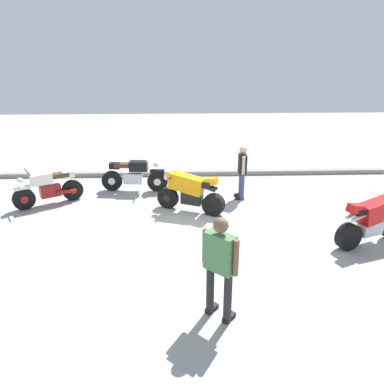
{
  "coord_description": "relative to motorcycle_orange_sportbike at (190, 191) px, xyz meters",
  "views": [
    {
      "loc": [
        -0.54,
        -8.14,
        4.0
      ],
      "look_at": [
        -0.18,
        0.75,
        0.75
      ],
      "focal_mm": 34.59,
      "sensor_mm": 36.0,
      "label": 1
    }
  ],
  "objects": [
    {
      "name": "ground_plane",
      "position": [
        0.22,
        -1.26,
        -0.59
      ],
      "size": [
        40.0,
        40.0,
        0.0
      ],
      "primitive_type": "plane",
      "color": "#9E9E99"
    },
    {
      "name": "curb_edge",
      "position": [
        0.22,
        3.34,
        -0.52
      ],
      "size": [
        14.0,
        0.3,
        0.15
      ],
      "primitive_type": "cube",
      "color": "gray",
      "rests_on": "ground"
    },
    {
      "name": "motorcycle_orange_sportbike",
      "position": [
        0.0,
        0.0,
        0.0
      ],
      "size": [
        1.85,
        1.04,
        1.14
      ],
      "rotation": [
        0.0,
        0.0,
        2.71
      ],
      "color": "black",
      "rests_on": "ground"
    },
    {
      "name": "motorcycle_red_sportbike",
      "position": [
        4.05,
        -2.01,
        0.0
      ],
      "size": [
        1.88,
        0.97,
        1.14
      ],
      "rotation": [
        0.0,
        0.0,
        0.38
      ],
      "color": "black",
      "rests_on": "ground"
    },
    {
      "name": "motorcycle_black_cruiser",
      "position": [
        -1.69,
        1.74,
        -0.07
      ],
      "size": [
        2.09,
        0.7,
        1.09
      ],
      "rotation": [
        0.0,
        0.0,
        6.19
      ],
      "color": "black",
      "rests_on": "ground"
    },
    {
      "name": "motorcycle_cream_vintage",
      "position": [
        -4.01,
        0.69,
        -0.11
      ],
      "size": [
        1.75,
        1.15,
        1.07
      ],
      "rotation": [
        0.0,
        0.0,
        3.69
      ],
      "color": "black",
      "rests_on": "ground"
    },
    {
      "name": "person_in_green_shirt",
      "position": [
        0.31,
        -4.43,
        0.43
      ],
      "size": [
        0.57,
        0.56,
        1.77
      ],
      "rotation": [
        0.0,
        0.0,
        0.82
      ],
      "color": "#262628",
      "rests_on": "ground"
    },
    {
      "name": "person_in_black_shirt",
      "position": [
        1.58,
        0.97,
        0.3
      ],
      "size": [
        0.33,
        0.63,
        1.59
      ],
      "rotation": [
        0.0,
        0.0,
        3.08
      ],
      "color": "#384772",
      "rests_on": "ground"
    }
  ]
}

